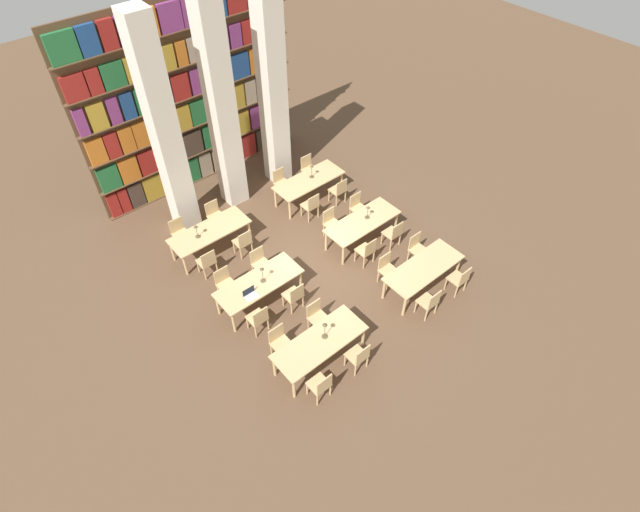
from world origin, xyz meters
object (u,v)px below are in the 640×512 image
(chair_20, at_px, (311,205))
(chair_23, at_px, (309,168))
(chair_2, at_px, (359,356))
(reading_table_1, at_px, (423,269))
(pillar_left, at_px, (164,133))
(desk_lamp_3, at_px, (196,229))
(chair_7, at_px, (417,248))
(chair_9, at_px, (225,283))
(chair_4, at_px, (429,302))
(chair_14, at_px, (393,233))
(chair_8, at_px, (258,318))
(chair_22, at_px, (339,190))
(chair_17, at_px, (180,232))
(reading_table_5, at_px, (309,182))
(chair_16, at_px, (207,261))
(reading_table_0, at_px, (320,343))
(reading_table_2, at_px, (259,284))
(laptop, at_px, (251,295))
(reading_table_4, at_px, (210,232))
(chair_3, at_px, (317,316))
(chair_18, at_px, (243,242))
(chair_10, at_px, (294,295))
(desk_lamp_4, at_px, (312,169))
(chair_13, at_px, (331,222))
(chair_21, at_px, (281,182))
(chair_6, at_px, (460,279))
(chair_12, at_px, (367,250))
(desk_lamp_1, at_px, (262,272))
(chair_19, at_px, (215,215))
(chair_11, at_px, (260,262))
(pillar_center, at_px, (221,110))
(chair_15, at_px, (358,207))
(reading_table_3, at_px, (362,223))
(desk_lamp_2, at_px, (368,210))
(chair_1, at_px, (280,341))

(chair_20, xyz_separation_m, chair_23, (1.07, 1.42, 0.00))
(chair_2, bearing_deg, reading_table_1, 13.88)
(pillar_left, height_order, desk_lamp_3, pillar_left)
(chair_7, height_order, chair_9, same)
(chair_4, bearing_deg, chair_14, 64.44)
(chair_8, bearing_deg, chair_7, -10.41)
(chair_22, bearing_deg, chair_17, 162.35)
(chair_7, xyz_separation_m, reading_table_5, (-0.54, 3.86, 0.18))
(chair_2, bearing_deg, chair_16, 102.82)
(reading_table_0, xyz_separation_m, reading_table_2, (-0.03, 2.25, 0.00))
(pillar_left, bearing_deg, chair_4, -67.49)
(laptop, height_order, chair_20, laptop)
(reading_table_4, xyz_separation_m, chair_20, (2.91, -0.73, -0.18))
(chair_3, distance_m, chair_18, 3.17)
(pillar_left, distance_m, chair_10, 5.18)
(chair_7, bearing_deg, desk_lamp_4, -84.21)
(chair_13, bearing_deg, chair_4, 89.17)
(desk_lamp_3, height_order, chair_21, desk_lamp_3)
(reading_table_1, height_order, chair_17, chair_17)
(chair_6, bearing_deg, chair_8, 153.59)
(chair_12, bearing_deg, chair_10, 179.15)
(chair_12, bearing_deg, desk_lamp_1, 165.89)
(chair_9, distance_m, chair_19, 2.60)
(chair_13, bearing_deg, desk_lamp_3, -26.93)
(chair_3, xyz_separation_m, chair_21, (2.41, 4.57, 0.00))
(chair_14, xyz_separation_m, chair_20, (-0.98, 2.35, 0.00))
(desk_lamp_3, distance_m, chair_22, 4.43)
(reading_table_0, relative_size, chair_9, 2.48)
(chair_11, xyz_separation_m, chair_23, (3.51, 2.31, 0.00))
(chair_6, height_order, chair_21, same)
(chair_3, bearing_deg, pillar_center, -102.61)
(chair_2, height_order, chair_22, same)
(chair_10, xyz_separation_m, chair_15, (3.41, 1.38, 0.00))
(chair_2, distance_m, chair_22, 5.74)
(chair_8, bearing_deg, reading_table_0, -69.78)
(chair_8, distance_m, chair_11, 1.77)
(desk_lamp_3, bearing_deg, chair_17, 104.82)
(chair_6, relative_size, chair_15, 1.00)
(reading_table_3, height_order, desk_lamp_2, desk_lamp_2)
(chair_7, height_order, chair_11, same)
(chair_17, bearing_deg, chair_12, 132.11)
(chair_10, height_order, desk_lamp_1, desk_lamp_1)
(chair_3, distance_m, chair_10, 0.83)
(chair_15, xyz_separation_m, chair_19, (-3.31, 2.37, 0.00))
(pillar_left, bearing_deg, chair_1, -96.60)
(pillar_center, bearing_deg, chair_22, -43.74)
(chair_1, relative_size, chair_21, 1.00)
(reading_table_1, distance_m, chair_8, 4.25)
(chair_12, bearing_deg, reading_table_1, -71.87)
(chair_11, xyz_separation_m, desk_lamp_3, (-0.83, 1.61, 0.53))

